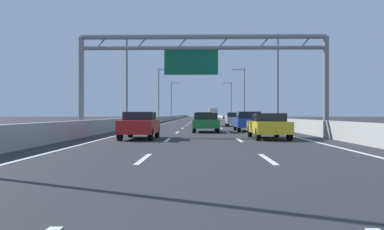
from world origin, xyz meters
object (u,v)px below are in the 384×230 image
black_car (204,119)px  box_truck (213,113)px  streetlamp_right_mid (275,74)px  streetlamp_right_far (243,91)px  streetlamp_left_mid (129,74)px  sign_gantry (201,59)px  streetlamp_left_far (160,91)px  streetlamp_right_distant (230,98)px  blue_car (248,121)px  green_car (206,122)px  silver_car (235,119)px  streetlamp_left_distant (172,98)px  red_car (140,125)px  yellow_car (268,125)px  orange_car (201,117)px

black_car → box_truck: size_ratio=0.47×
streetlamp_right_mid → streetlamp_right_far: size_ratio=1.00×
streetlamp_left_mid → box_truck: (11.01, 83.15, -3.74)m
sign_gantry → box_truck: (3.64, 99.68, -3.17)m
box_truck → sign_gantry: bearing=-92.1°
streetlamp_left_far → streetlamp_right_far: same height
streetlamp_right_distant → blue_car: size_ratio=2.06×
streetlamp_right_far → green_car: (-7.24, -45.28, -4.67)m
streetlamp_left_far → silver_car: 33.28m
streetlamp_left_distant → streetlamp_right_distant: bearing=0.0°
streetlamp_left_mid → streetlamp_right_distant: same height
streetlamp_right_mid → streetlamp_left_distant: 67.79m
black_car → streetlamp_left_mid: bearing=-155.7°
streetlamp_right_mid → streetlamp_right_distant: 66.12m
streetlamp_left_far → blue_car: (10.96, -43.64, -4.62)m
streetlamp_right_mid → black_car: (-7.27, 3.47, -4.61)m
streetlamp_left_far → green_car: (7.69, -45.28, -4.67)m
red_car → streetlamp_left_mid: bearing=101.0°
streetlamp_right_mid → streetlamp_left_far: (-14.93, 33.06, 0.00)m
streetlamp_right_distant → blue_car: (-3.97, -76.70, -4.62)m
sign_gantry → streetlamp_right_mid: streetlamp_right_mid is taller
yellow_car → orange_car: bearing=93.0°
red_car → black_car: 24.77m
sign_gantry → streetlamp_right_distant: size_ratio=1.67×
sign_gantry → orange_car: 65.13m
streetlamp_left_far → orange_car: size_ratio=2.12×
streetlamp_left_distant → green_car: size_ratio=2.04×
streetlamp_right_mid → yellow_car: 21.61m
streetlamp_right_far → streetlamp_left_distant: (-14.93, 33.06, 0.00)m
streetlamp_right_mid → red_car: (-10.82, -21.05, -4.65)m
orange_car → streetlamp_right_distant: bearing=66.6°
streetlamp_left_far → red_car: 54.47m
streetlamp_right_far → blue_car: 44.06m
sign_gantry → yellow_car: 6.85m
sign_gantry → silver_car: sign_gantry is taller
box_truck → streetlamp_left_far: bearing=-102.4°
orange_car → streetlamp_left_far: bearing=-115.4°
red_car → yellow_car: bearing=2.9°
streetlamp_right_far → yellow_car: size_ratio=2.04×
sign_gantry → green_car: sign_gantry is taller
streetlamp_left_mid → black_car: size_ratio=2.29×
streetlamp_left_mid → green_car: bearing=-57.8°
streetlamp_right_mid → streetlamp_left_far: same height
red_car → black_car: size_ratio=1.02×
streetlamp_left_far → streetlamp_right_far: (14.93, 0.00, 0.00)m
streetlamp_left_mid → streetlamp_right_mid: bearing=0.0°
sign_gantry → streetlamp_left_far: size_ratio=1.67×
streetlamp_right_mid → box_truck: size_ratio=1.07×
sign_gantry → black_car: sign_gantry is taller
streetlamp_right_far → box_truck: 50.38m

